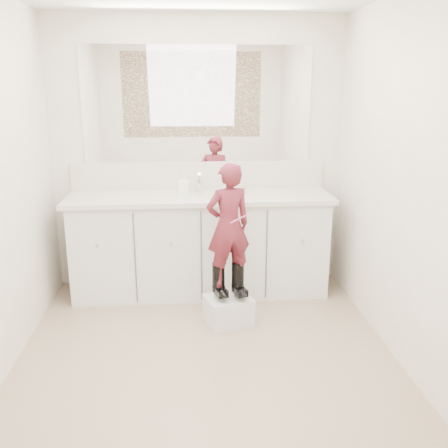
{
  "coord_description": "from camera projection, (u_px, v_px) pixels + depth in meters",
  "views": [
    {
      "loc": [
        -0.12,
        -2.99,
        1.83
      ],
      "look_at": [
        0.17,
        0.64,
        0.79
      ],
      "focal_mm": 40.0,
      "sensor_mm": 36.0,
      "label": 1
    }
  ],
  "objects": [
    {
      "name": "floor",
      "position": [
        207.0,
        363.0,
        3.38
      ],
      "size": [
        3.0,
        3.0,
        0.0
      ],
      "primitive_type": "plane",
      "color": "#897559",
      "rests_on": "ground"
    },
    {
      "name": "wall_back",
      "position": [
        198.0,
        155.0,
        4.49
      ],
      "size": [
        2.6,
        0.0,
        2.6
      ],
      "primitive_type": "plane",
      "rotation": [
        1.57,
        0.0,
        0.0
      ],
      "color": "beige",
      "rests_on": "floor"
    },
    {
      "name": "wall_front",
      "position": [
        225.0,
        285.0,
        1.61
      ],
      "size": [
        2.6,
        0.0,
        2.6
      ],
      "primitive_type": "plane",
      "rotation": [
        -1.57,
        0.0,
        0.0
      ],
      "color": "beige",
      "rests_on": "floor"
    },
    {
      "name": "wall_right",
      "position": [
        411.0,
        186.0,
        3.15
      ],
      "size": [
        0.0,
        3.0,
        3.0
      ],
      "primitive_type": "plane",
      "rotation": [
        1.57,
        0.0,
        -1.57
      ],
      "color": "beige",
      "rests_on": "floor"
    },
    {
      "name": "vanity_cabinet",
      "position": [
        200.0,
        246.0,
        4.44
      ],
      "size": [
        2.2,
        0.55,
        0.85
      ],
      "primitive_type": "cube",
      "color": "silver",
      "rests_on": "floor"
    },
    {
      "name": "countertop",
      "position": [
        200.0,
        198.0,
        4.3
      ],
      "size": [
        2.28,
        0.58,
        0.04
      ],
      "primitive_type": "cube",
      "color": "beige",
      "rests_on": "vanity_cabinet"
    },
    {
      "name": "backsplash",
      "position": [
        199.0,
        175.0,
        4.52
      ],
      "size": [
        2.28,
        0.03,
        0.25
      ],
      "primitive_type": "cube",
      "color": "beige",
      "rests_on": "countertop"
    },
    {
      "name": "mirror",
      "position": [
        198.0,
        105.0,
        4.36
      ],
      "size": [
        2.0,
        0.02,
        1.0
      ],
      "primitive_type": "cube",
      "color": "white",
      "rests_on": "wall_back"
    },
    {
      "name": "dot_panel",
      "position": [
        225.0,
        145.0,
        1.5
      ],
      "size": [
        2.0,
        0.01,
        1.2
      ],
      "primitive_type": "cube",
      "color": "#472819",
      "rests_on": "wall_front"
    },
    {
      "name": "faucet",
      "position": [
        199.0,
        186.0,
        4.44
      ],
      "size": [
        0.08,
        0.08,
        0.1
      ],
      "primitive_type": "cylinder",
      "color": "silver",
      "rests_on": "countertop"
    },
    {
      "name": "cup",
      "position": [
        241.0,
        189.0,
        4.35
      ],
      "size": [
        0.11,
        0.11,
        0.09
      ],
      "primitive_type": "imported",
      "rotation": [
        0.0,
        0.0,
        0.13
      ],
      "color": "beige",
      "rests_on": "countertop"
    },
    {
      "name": "soap_bottle",
      "position": [
        184.0,
        184.0,
        4.28
      ],
      "size": [
        0.1,
        0.1,
        0.19
      ],
      "primitive_type": "imported",
      "rotation": [
        0.0,
        0.0,
        -0.14
      ],
      "color": "white",
      "rests_on": "countertop"
    },
    {
      "name": "step_stool",
      "position": [
        228.0,
        310.0,
        3.91
      ],
      "size": [
        0.4,
        0.37,
        0.22
      ],
      "primitive_type": "cube",
      "rotation": [
        0.0,
        0.0,
        0.29
      ],
      "color": "silver",
      "rests_on": "floor"
    },
    {
      "name": "boot_left",
      "position": [
        219.0,
        280.0,
        3.86
      ],
      "size": [
        0.15,
        0.21,
        0.28
      ],
      "primitive_type": null,
      "rotation": [
        0.0,
        0.0,
        0.29
      ],
      "color": "black",
      "rests_on": "step_stool"
    },
    {
      "name": "boot_right",
      "position": [
        238.0,
        279.0,
        3.87
      ],
      "size": [
        0.15,
        0.21,
        0.28
      ],
      "primitive_type": null,
      "rotation": [
        0.0,
        0.0,
        0.29
      ],
      "color": "black",
      "rests_on": "step_stool"
    },
    {
      "name": "toddler",
      "position": [
        228.0,
        226.0,
        3.74
      ],
      "size": [
        0.4,
        0.32,
        0.95
      ],
      "primitive_type": "imported",
      "rotation": [
        0.0,
        0.0,
        3.44
      ],
      "color": "#A23144",
      "rests_on": "step_stool"
    },
    {
      "name": "toothbrush",
      "position": [
        239.0,
        219.0,
        3.65
      ],
      "size": [
        0.13,
        0.05,
        0.06
      ],
      "primitive_type": "cylinder",
      "rotation": [
        0.0,
        1.22,
        0.29
      ],
      "color": "#CF5087",
      "rests_on": "toddler"
    }
  ]
}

